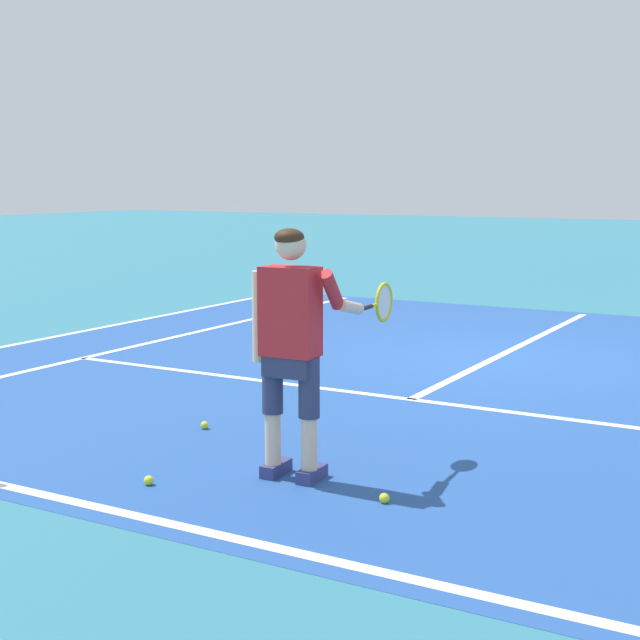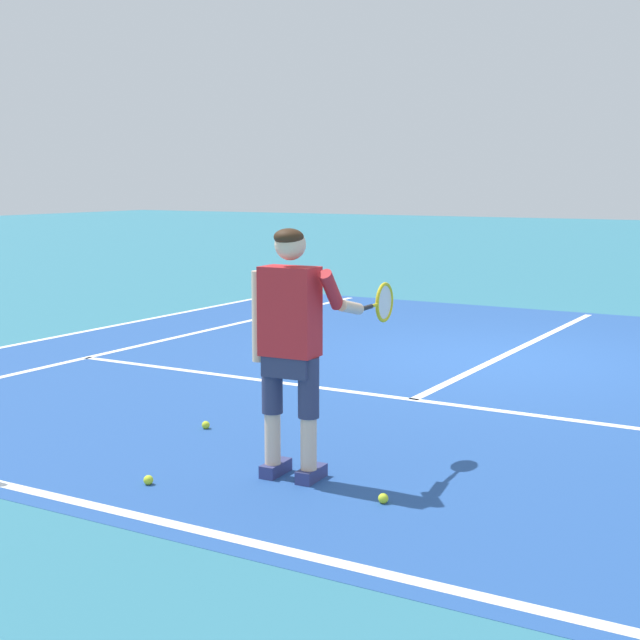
% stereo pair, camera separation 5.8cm
% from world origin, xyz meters
% --- Properties ---
extents(ground_plane, '(80.00, 80.00, 0.00)m').
position_xyz_m(ground_plane, '(0.00, 0.00, 0.00)').
color(ground_plane, teal).
extents(court_inner_surface, '(10.98, 10.41, 0.00)m').
position_xyz_m(court_inner_surface, '(0.00, -0.94, 0.00)').
color(court_inner_surface, '#234C93').
rests_on(court_inner_surface, ground).
extents(line_baseline, '(10.98, 0.10, 0.01)m').
position_xyz_m(line_baseline, '(0.00, -5.95, 0.00)').
color(line_baseline, white).
rests_on(line_baseline, ground).
extents(line_service, '(8.23, 0.10, 0.01)m').
position_xyz_m(line_service, '(0.00, -2.33, 0.00)').
color(line_service, white).
rests_on(line_service, ground).
extents(line_centre_service, '(0.10, 6.40, 0.01)m').
position_xyz_m(line_centre_service, '(0.00, 0.87, 0.00)').
color(line_centre_service, white).
rests_on(line_centre_service, ground).
extents(line_singles_left, '(0.10, 10.01, 0.01)m').
position_xyz_m(line_singles_left, '(-4.12, -0.94, 0.00)').
color(line_singles_left, white).
rests_on(line_singles_left, ground).
extents(line_doubles_left, '(0.10, 10.01, 0.01)m').
position_xyz_m(line_doubles_left, '(-5.49, -0.94, 0.00)').
color(line_doubles_left, white).
rests_on(line_doubles_left, ground).
extents(tennis_player, '(0.62, 1.14, 1.71)m').
position_xyz_m(tennis_player, '(0.25, -4.84, 0.99)').
color(tennis_player, navy).
rests_on(tennis_player, ground).
extents(tennis_ball_near_feet, '(0.07, 0.07, 0.07)m').
position_xyz_m(tennis_ball_near_feet, '(1.01, -4.98, 0.03)').
color(tennis_ball_near_feet, '#CCE02D').
rests_on(tennis_ball_near_feet, ground).
extents(tennis_ball_by_baseline, '(0.07, 0.07, 0.07)m').
position_xyz_m(tennis_ball_by_baseline, '(-0.52, -5.45, 0.03)').
color(tennis_ball_by_baseline, '#CCE02D').
rests_on(tennis_ball_by_baseline, ground).
extents(tennis_ball_mid_court, '(0.07, 0.07, 0.07)m').
position_xyz_m(tennis_ball_mid_court, '(-1.05, -4.12, 0.03)').
color(tennis_ball_mid_court, '#CCE02D').
rests_on(tennis_ball_mid_court, ground).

